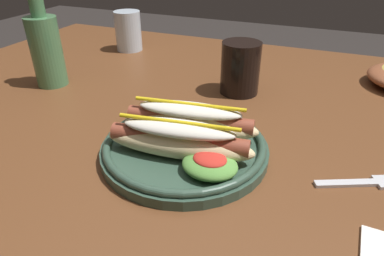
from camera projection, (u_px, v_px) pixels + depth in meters
The scene contains 6 objects.
dining_table at pixel (195, 148), 0.71m from camera, with size 1.38×1.00×0.74m.
hot_dog_plate at pixel (186, 140), 0.52m from camera, with size 0.26×0.26×0.08m.
fork at pixel (366, 183), 0.47m from camera, with size 0.12×0.07×0.00m.
soda_cup at pixel (240, 68), 0.71m from camera, with size 0.08×0.08×0.11m, color black.
water_cup at pixel (128, 31), 0.98m from camera, with size 0.07×0.07×0.11m, color silver.
glass_bottle at pixel (45, 48), 0.73m from camera, with size 0.07×0.07×0.22m.
Camera 1 is at (0.22, -0.55, 1.04)m, focal length 31.77 mm.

